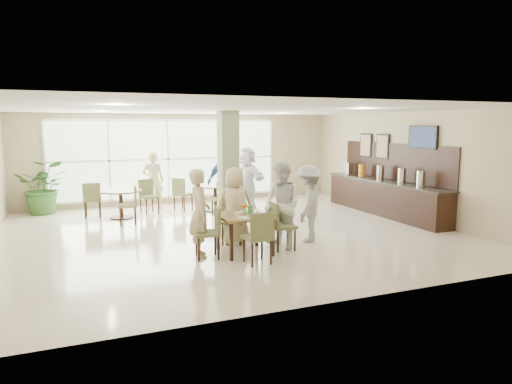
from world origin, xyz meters
name	(u,v)px	position (x,y,z in m)	size (l,w,h in m)	color
ground	(229,233)	(0.00, 0.00, 0.00)	(10.00, 10.00, 0.00)	beige
room_shell	(228,159)	(0.00, 0.00, 1.70)	(10.00, 10.00, 10.00)	white
window_bank	(168,159)	(-0.50, 4.46, 1.40)	(7.00, 0.04, 7.00)	silver
column	(228,167)	(0.40, 1.20, 1.40)	(0.45, 0.45, 2.80)	#6A7954
main_table	(245,219)	(-0.23, -1.69, 0.66)	(0.97, 0.97, 0.75)	brown
round_table_left	(121,197)	(-2.12, 2.66, 0.58)	(1.12, 1.12, 0.75)	brown
round_table_right	(215,191)	(0.50, 2.73, 0.57)	(1.07, 1.07, 0.75)	brown
chairs_main_table	(245,229)	(-0.23, -1.71, 0.47)	(2.04, 2.02, 0.95)	#576135
chairs_table_left	(123,200)	(-2.06, 2.64, 0.47)	(2.02, 1.71, 0.95)	#576135
chairs_table_right	(213,194)	(0.43, 2.75, 0.47)	(2.16, 1.81, 0.95)	#576135
tabletop_clutter	(246,212)	(-0.21, -1.70, 0.81)	(0.76, 0.74, 0.21)	white
buffet_counter	(384,194)	(4.70, 0.51, 0.55)	(0.64, 4.70, 1.95)	black
wall_tv	(423,137)	(4.94, -0.60, 2.15)	(0.06, 1.00, 0.58)	black
framed_art_a	(383,146)	(4.95, 1.00, 1.85)	(0.05, 0.55, 0.70)	black
framed_art_b	(366,145)	(4.95, 1.80, 1.85)	(0.05, 0.55, 0.70)	black
potted_plant	(44,187)	(-4.04, 4.09, 0.75)	(1.35, 1.35, 1.50)	#305F26
teen_left	(200,213)	(-1.09, -1.61, 0.83)	(0.61, 0.40, 1.66)	tan
teen_far	(235,206)	(-0.17, -0.97, 0.81)	(0.79, 0.43, 1.61)	tan
teen_right	(282,205)	(0.58, -1.64, 0.88)	(0.85, 0.67, 1.76)	white
teen_standing	(309,203)	(1.34, -1.35, 0.82)	(1.05, 0.61, 1.63)	#A3A3A5
adult_a	(224,182)	(0.54, 1.99, 0.93)	(1.09, 0.62, 1.85)	#3B58B1
adult_b	(247,178)	(1.45, 2.67, 0.92)	(1.70, 0.73, 1.83)	white
adult_standing	(153,180)	(-1.09, 3.72, 0.84)	(0.61, 0.40, 1.69)	tan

